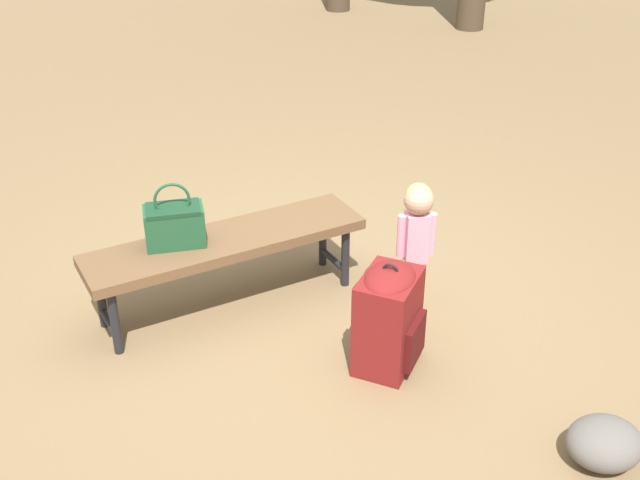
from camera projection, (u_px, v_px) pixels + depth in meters
ground_plane at (309, 301)px, 4.62m from camera, size 40.00×40.00×0.00m
park_bench at (226, 246)px, 4.40m from camera, size 1.65×0.81×0.45m
handbag at (174, 224)px, 4.24m from camera, size 0.32×0.19×0.37m
child_standing at (417, 230)px, 4.27m from camera, size 0.22×0.16×0.81m
backpack_large at (388, 315)px, 3.96m from camera, size 0.43×0.45×0.61m
trail_rock at (604, 443)px, 3.44m from camera, size 0.34×0.31×0.21m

